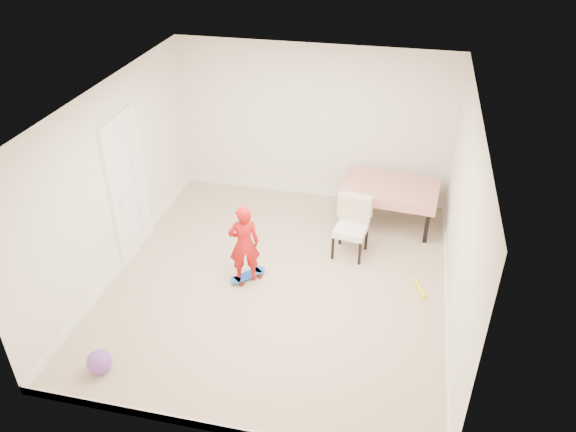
% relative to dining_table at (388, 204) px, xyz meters
% --- Properties ---
extents(ground, '(5.00, 5.00, 0.00)m').
position_rel_dining_table_xyz_m(ground, '(-1.35, -1.84, -0.34)').
color(ground, tan).
rests_on(ground, ground).
extents(ceiling, '(4.50, 5.00, 0.04)m').
position_rel_dining_table_xyz_m(ceiling, '(-1.35, -1.84, 2.24)').
color(ceiling, silver).
rests_on(ceiling, wall_back).
extents(wall_back, '(4.50, 0.04, 2.60)m').
position_rel_dining_table_xyz_m(wall_back, '(-1.35, 0.64, 0.96)').
color(wall_back, silver).
rests_on(wall_back, ground).
extents(wall_front, '(4.50, 0.04, 2.60)m').
position_rel_dining_table_xyz_m(wall_front, '(-1.35, -4.32, 0.96)').
color(wall_front, silver).
rests_on(wall_front, ground).
extents(wall_left, '(0.04, 5.00, 2.60)m').
position_rel_dining_table_xyz_m(wall_left, '(-3.58, -1.84, 0.96)').
color(wall_left, silver).
rests_on(wall_left, ground).
extents(wall_right, '(0.04, 5.00, 2.60)m').
position_rel_dining_table_xyz_m(wall_right, '(0.88, -1.84, 0.96)').
color(wall_right, silver).
rests_on(wall_right, ground).
extents(door, '(0.11, 0.94, 2.11)m').
position_rel_dining_table_xyz_m(door, '(-3.57, -1.54, 0.68)').
color(door, white).
rests_on(door, ground).
extents(baseboard_back, '(4.50, 0.02, 0.12)m').
position_rel_dining_table_xyz_m(baseboard_back, '(-1.35, 0.65, -0.28)').
color(baseboard_back, white).
rests_on(baseboard_back, ground).
extents(baseboard_front, '(4.50, 0.02, 0.12)m').
position_rel_dining_table_xyz_m(baseboard_front, '(-1.35, -4.33, -0.28)').
color(baseboard_front, white).
rests_on(baseboard_front, ground).
extents(baseboard_left, '(0.02, 5.00, 0.12)m').
position_rel_dining_table_xyz_m(baseboard_left, '(-3.59, -1.84, -0.28)').
color(baseboard_left, white).
rests_on(baseboard_left, ground).
extents(baseboard_right, '(0.02, 5.00, 0.12)m').
position_rel_dining_table_xyz_m(baseboard_right, '(0.89, -1.84, -0.28)').
color(baseboard_right, white).
rests_on(baseboard_right, ground).
extents(dining_table, '(1.54, 1.05, 0.68)m').
position_rel_dining_table_xyz_m(dining_table, '(0.00, 0.00, 0.00)').
color(dining_table, '#B1091D').
rests_on(dining_table, ground).
extents(dining_chair, '(0.57, 0.63, 0.90)m').
position_rel_dining_table_xyz_m(dining_chair, '(-0.47, -0.98, 0.11)').
color(dining_chair, white).
rests_on(dining_chair, ground).
extents(skateboard, '(0.51, 0.53, 0.08)m').
position_rel_dining_table_xyz_m(skateboard, '(-1.76, -1.88, -0.30)').
color(skateboard, blue).
rests_on(skateboard, ground).
extents(child, '(0.49, 0.41, 1.14)m').
position_rel_dining_table_xyz_m(child, '(-1.79, -1.90, 0.23)').
color(child, '#B61212').
rests_on(child, ground).
extents(balloon, '(0.28, 0.28, 0.28)m').
position_rel_dining_table_xyz_m(balloon, '(-2.92, -3.85, -0.20)').
color(balloon, purple).
rests_on(balloon, ground).
extents(foam_toy, '(0.21, 0.39, 0.06)m').
position_rel_dining_table_xyz_m(foam_toy, '(0.56, -1.61, -0.31)').
color(foam_toy, yellow).
rests_on(foam_toy, ground).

